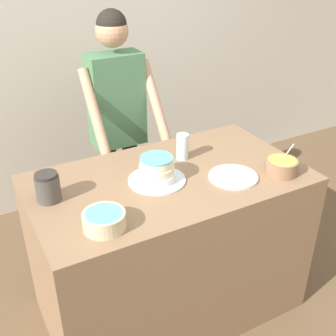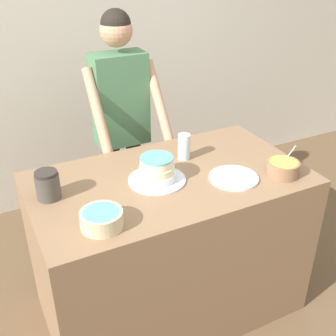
# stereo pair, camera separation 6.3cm
# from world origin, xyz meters

# --- Properties ---
(wall_back) EXTENTS (10.00, 0.05, 2.60)m
(wall_back) POSITION_xyz_m (0.00, 2.02, 1.30)
(wall_back) COLOR silver
(wall_back) RESTS_ON ground_plane
(counter) EXTENTS (1.52, 0.86, 0.95)m
(counter) POSITION_xyz_m (0.00, 0.43, 0.48)
(counter) COLOR #8C6B4C
(counter) RESTS_ON ground_plane
(person_baker) EXTENTS (0.49, 0.47, 1.73)m
(person_baker) POSITION_xyz_m (0.02, 1.20, 1.07)
(person_baker) COLOR #2D2D38
(person_baker) RESTS_ON ground_plane
(cake) EXTENTS (0.31, 0.31, 0.14)m
(cake) POSITION_xyz_m (-0.08, 0.43, 1.01)
(cake) COLOR silver
(cake) RESTS_ON counter
(frosting_bowl_blue) EXTENTS (0.20, 0.20, 0.08)m
(frosting_bowl_blue) POSITION_xyz_m (-0.48, 0.17, 1.00)
(frosting_bowl_blue) COLOR beige
(frosting_bowl_blue) RESTS_ON counter
(frosting_bowl_yellow) EXTENTS (0.18, 0.18, 0.16)m
(frosting_bowl_yellow) POSITION_xyz_m (0.57, 0.17, 1.00)
(frosting_bowl_yellow) COLOR #936B4C
(frosting_bowl_yellow) RESTS_ON counter
(drinking_glass) EXTENTS (0.07, 0.07, 0.16)m
(drinking_glass) POSITION_xyz_m (0.17, 0.59, 1.03)
(drinking_glass) COLOR silver
(drinking_glass) RESTS_ON counter
(ceramic_plate) EXTENTS (0.27, 0.27, 0.01)m
(ceramic_plate) POSITION_xyz_m (0.30, 0.26, 0.96)
(ceramic_plate) COLOR silver
(ceramic_plate) RESTS_ON counter
(stoneware_jar) EXTENTS (0.12, 0.12, 0.15)m
(stoneware_jar) POSITION_xyz_m (-0.63, 0.52, 1.03)
(stoneware_jar) COLOR #4C4742
(stoneware_jar) RESTS_ON counter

